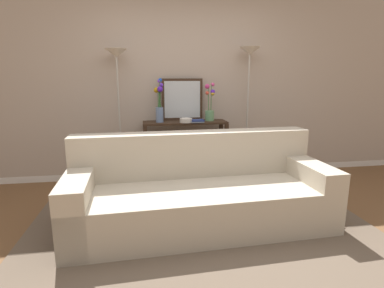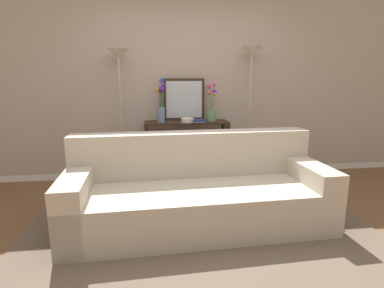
# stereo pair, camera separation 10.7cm
# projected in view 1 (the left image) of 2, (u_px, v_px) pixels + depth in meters

# --- Properties ---
(ground_plane) EXTENTS (16.00, 16.00, 0.02)m
(ground_plane) POSITION_uv_depth(u_px,v_px,m) (212.00, 245.00, 2.66)
(ground_plane) COLOR brown
(back_wall) EXTENTS (12.00, 0.15, 2.83)m
(back_wall) POSITION_uv_depth(u_px,v_px,m) (182.00, 79.00, 4.33)
(back_wall) COLOR white
(back_wall) RESTS_ON ground
(area_rug) EXTENTS (3.32, 2.05, 0.01)m
(area_rug) POSITION_uv_depth(u_px,v_px,m) (203.00, 230.00, 2.91)
(area_rug) COLOR brown
(area_rug) RESTS_ON ground
(couch) EXTENTS (2.52, 1.05, 0.88)m
(couch) POSITION_uv_depth(u_px,v_px,m) (199.00, 194.00, 3.00)
(couch) COLOR #BCB29E
(couch) RESTS_ON ground
(console_table) EXTENTS (1.14, 0.34, 0.85)m
(console_table) POSITION_uv_depth(u_px,v_px,m) (185.00, 141.00, 4.21)
(console_table) COLOR #382619
(console_table) RESTS_ON ground
(floor_lamp_left) EXTENTS (0.28, 0.28, 1.79)m
(floor_lamp_left) POSITION_uv_depth(u_px,v_px,m) (117.00, 80.00, 3.91)
(floor_lamp_left) COLOR #B7B2A8
(floor_lamp_left) RESTS_ON ground
(floor_lamp_right) EXTENTS (0.28, 0.28, 1.84)m
(floor_lamp_right) POSITION_uv_depth(u_px,v_px,m) (249.00, 77.00, 4.17)
(floor_lamp_right) COLOR #B7B2A8
(floor_lamp_right) RESTS_ON ground
(wall_mirror) EXTENTS (0.57, 0.02, 0.57)m
(wall_mirror) POSITION_uv_depth(u_px,v_px,m) (182.00, 100.00, 4.22)
(wall_mirror) COLOR #382619
(wall_mirror) RESTS_ON console_table
(vase_tall_flowers) EXTENTS (0.13, 0.13, 0.58)m
(vase_tall_flowers) POSITION_uv_depth(u_px,v_px,m) (159.00, 104.00, 4.02)
(vase_tall_flowers) COLOR #6B84AD
(vase_tall_flowers) RESTS_ON console_table
(vase_short_flowers) EXTENTS (0.14, 0.12, 0.52)m
(vase_short_flowers) POSITION_uv_depth(u_px,v_px,m) (210.00, 108.00, 4.19)
(vase_short_flowers) COLOR #669E6B
(vase_short_flowers) RESTS_ON console_table
(fruit_bowl) EXTENTS (0.17, 0.17, 0.06)m
(fruit_bowl) POSITION_uv_depth(u_px,v_px,m) (186.00, 120.00, 4.05)
(fruit_bowl) COLOR silver
(fruit_bowl) RESTS_ON console_table
(book_stack) EXTENTS (0.18, 0.16, 0.04)m
(book_stack) POSITION_uv_depth(u_px,v_px,m) (197.00, 121.00, 4.07)
(book_stack) COLOR slate
(book_stack) RESTS_ON console_table
(book_row_under_console) EXTENTS (0.30, 0.17, 0.13)m
(book_row_under_console) POSITION_uv_depth(u_px,v_px,m) (163.00, 178.00, 4.27)
(book_row_under_console) COLOR tan
(book_row_under_console) RESTS_ON ground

